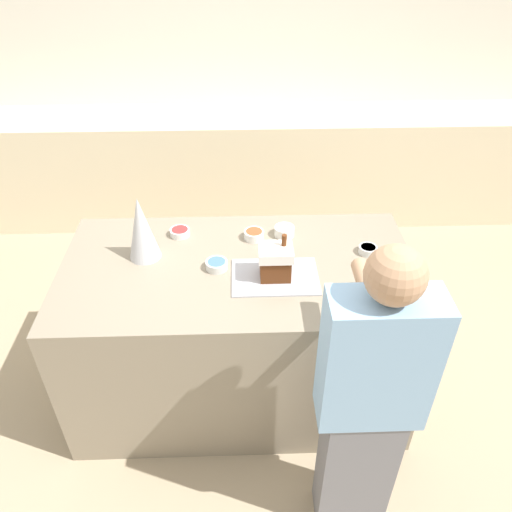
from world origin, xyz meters
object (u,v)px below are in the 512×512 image
(decorative_tree, at_px, (141,228))
(candy_bowl_near_tray_right, at_px, (284,231))
(person, at_px, (368,403))
(candy_bowl_far_right, at_px, (180,232))
(baking_tray, at_px, (275,277))
(candy_bowl_near_tray_left, at_px, (217,264))
(candy_bowl_front_corner, at_px, (368,249))
(gingerbread_house, at_px, (276,261))
(candy_bowl_far_left, at_px, (254,234))

(decorative_tree, relative_size, candy_bowl_near_tray_right, 3.18)
(decorative_tree, distance_m, person, 1.34)
(candy_bowl_far_right, bearing_deg, baking_tray, -37.94)
(candy_bowl_near_tray_left, xyz_separation_m, candy_bowl_far_right, (-0.21, 0.30, -0.00))
(baking_tray, height_order, candy_bowl_front_corner, candy_bowl_front_corner)
(gingerbread_house, distance_m, decorative_tree, 0.69)
(candy_bowl_far_left, distance_m, candy_bowl_near_tray_right, 0.17)
(decorative_tree, xyz_separation_m, person, (0.99, -0.87, -0.28))
(gingerbread_house, xyz_separation_m, candy_bowl_near_tray_left, (-0.29, 0.08, -0.07))
(baking_tray, bearing_deg, candy_bowl_near_tray_right, 78.41)
(decorative_tree, bearing_deg, gingerbread_house, -16.70)
(person, bearing_deg, decorative_tree, 138.71)
(candy_bowl_far_right, bearing_deg, candy_bowl_far_left, -6.45)
(decorative_tree, distance_m, candy_bowl_far_left, 0.60)
(decorative_tree, relative_size, candy_bowl_near_tray_left, 3.10)
(candy_bowl_near_tray_left, xyz_separation_m, candy_bowl_near_tray_right, (0.36, 0.28, 0.01))
(candy_bowl_near_tray_right, bearing_deg, gingerbread_house, -101.54)
(candy_bowl_far_left, bearing_deg, gingerbread_house, -74.85)
(candy_bowl_front_corner, bearing_deg, decorative_tree, 179.54)
(candy_bowl_near_tray_right, bearing_deg, candy_bowl_near_tray_left, -142.08)
(baking_tray, distance_m, candy_bowl_far_right, 0.63)
(gingerbread_house, distance_m, candy_bowl_near_tray_left, 0.31)
(decorative_tree, distance_m, candy_bowl_near_tray_right, 0.76)
(gingerbread_house, height_order, person, person)
(baking_tray, bearing_deg, person, -63.83)
(baking_tray, height_order, candy_bowl_far_left, candy_bowl_far_left)
(baking_tray, xyz_separation_m, candy_bowl_near_tray_left, (-0.29, 0.08, 0.02))
(candy_bowl_far_left, distance_m, person, 1.10)
(baking_tray, height_order, decorative_tree, decorative_tree)
(gingerbread_house, distance_m, candy_bowl_far_right, 0.63)
(gingerbread_house, bearing_deg, decorative_tree, 163.30)
(candy_bowl_front_corner, bearing_deg, candy_bowl_near_tray_left, -172.34)
(candy_bowl_front_corner, relative_size, person, 0.06)
(baking_tray, distance_m, candy_bowl_near_tray_left, 0.30)
(decorative_tree, relative_size, candy_bowl_far_left, 3.15)
(decorative_tree, distance_m, candy_bowl_far_right, 0.29)
(decorative_tree, relative_size, candy_bowl_front_corner, 3.60)
(decorative_tree, xyz_separation_m, candy_bowl_front_corner, (1.15, -0.01, -0.15))
(candy_bowl_near_tray_right, height_order, person, person)
(gingerbread_house, height_order, decorative_tree, decorative_tree)
(candy_bowl_far_right, bearing_deg, candy_bowl_near_tray_left, -55.41)
(candy_bowl_near_tray_left, relative_size, candy_bowl_far_right, 1.01)
(candy_bowl_far_left, relative_size, candy_bowl_near_tray_left, 0.98)
(candy_bowl_near_tray_right, relative_size, person, 0.07)
(candy_bowl_near_tray_left, bearing_deg, candy_bowl_far_left, 52.97)
(gingerbread_house, bearing_deg, candy_bowl_far_right, 142.10)
(gingerbread_house, relative_size, candy_bowl_front_corner, 2.37)
(baking_tray, bearing_deg, candy_bowl_far_right, 142.06)
(candy_bowl_near_tray_left, relative_size, person, 0.07)
(candy_bowl_far_left, relative_size, candy_bowl_near_tray_right, 1.01)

